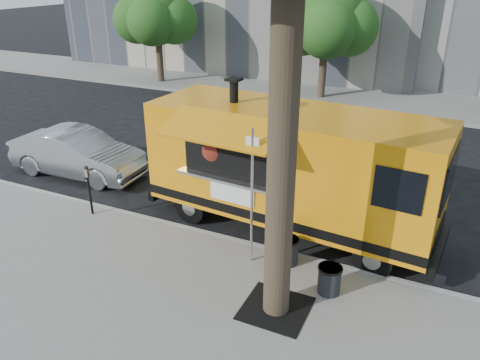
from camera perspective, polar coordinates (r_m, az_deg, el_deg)
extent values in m
plane|color=black|center=(12.12, -2.42, -4.82)|extent=(120.00, 120.00, 0.00)
cube|color=gray|center=(9.34, -14.12, -15.26)|extent=(60.00, 6.00, 0.15)
cube|color=#999993|center=(11.38, -4.58, -6.56)|extent=(60.00, 0.14, 0.16)
cube|color=gray|center=(24.09, 12.64, 9.90)|extent=(60.00, 5.00, 0.15)
cylinder|color=#33261C|center=(7.39, 5.18, 4.35)|extent=(0.48, 0.48, 6.50)
cube|color=black|center=(9.04, 4.38, -15.33)|extent=(1.20, 1.20, 0.02)
cylinder|color=#33261C|center=(26.67, -9.77, 14.54)|extent=(0.36, 0.36, 2.60)
sphere|color=#124517|center=(26.37, -10.15, 19.56)|extent=(3.42, 3.42, 3.42)
cylinder|color=#33261C|center=(23.26, 10.03, 13.08)|extent=(0.36, 0.36, 2.60)
sphere|color=#124517|center=(22.92, 10.49, 18.96)|extent=(3.60, 3.60, 3.60)
cylinder|color=silver|center=(9.52, 1.45, -2.25)|extent=(0.06, 0.06, 3.00)
cube|color=white|center=(9.05, 1.53, 4.25)|extent=(0.28, 0.02, 0.35)
cylinder|color=black|center=(12.42, -17.81, -1.78)|extent=(0.06, 0.06, 1.05)
cube|color=silver|center=(12.17, -18.19, 0.86)|extent=(0.10, 0.08, 0.22)
sphere|color=black|center=(12.12, -18.27, 1.42)|extent=(0.11, 0.11, 0.11)
cube|color=#FF970D|center=(11.07, 6.32, 2.19)|extent=(6.98, 2.88, 2.46)
cube|color=black|center=(11.49, 6.09, -2.43)|extent=(7.00, 2.90, 0.23)
cube|color=black|center=(10.92, 23.08, -7.72)|extent=(0.37, 2.20, 0.31)
cube|color=black|center=(13.23, -7.83, -0.09)|extent=(0.37, 2.20, 0.31)
cube|color=black|center=(10.18, 24.29, 0.39)|extent=(0.21, 1.84, 1.00)
cylinder|color=black|center=(10.24, 15.97, -9.14)|extent=(0.86, 0.36, 0.84)
cylinder|color=black|center=(11.89, 18.41, -4.50)|extent=(0.86, 0.36, 0.84)
cylinder|color=black|center=(11.89, -5.87, -3.24)|extent=(0.86, 0.36, 0.84)
cylinder|color=black|center=(13.33, -1.09, 0.10)|extent=(0.86, 0.36, 0.84)
cube|color=black|center=(10.42, -0.79, 3.20)|extent=(2.52, 0.39, 1.10)
cube|color=silver|center=(10.52, -1.21, -0.07)|extent=(2.73, 0.58, 0.06)
cube|color=#FF970D|center=(9.72, -2.46, 6.28)|extent=(2.69, 1.21, 0.44)
cube|color=white|center=(10.72, -0.98, -1.50)|extent=(1.15, 0.14, 0.52)
cylinder|color=black|center=(11.29, -0.74, 10.75)|extent=(0.21, 0.21, 0.58)
sphere|color=silver|center=(11.00, 5.07, 9.17)|extent=(0.59, 0.59, 0.59)
sphere|color=maroon|center=(10.95, -2.62, 3.98)|extent=(0.88, 0.88, 0.88)
cylinder|color=#FF590C|center=(10.81, -3.25, 2.96)|extent=(0.37, 0.16, 0.36)
imported|color=#B0B3B8|center=(15.24, -19.17, 3.09)|extent=(4.36, 1.62, 1.42)
cylinder|color=black|center=(9.39, 10.84, -11.84)|extent=(0.44, 0.44, 0.58)
cylinder|color=black|center=(9.23, 10.97, -10.50)|extent=(0.48, 0.48, 0.04)
cylinder|color=black|center=(10.09, 5.84, -8.58)|extent=(0.45, 0.45, 0.59)
cylinder|color=black|center=(9.95, 5.91, -7.25)|extent=(0.49, 0.49, 0.04)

